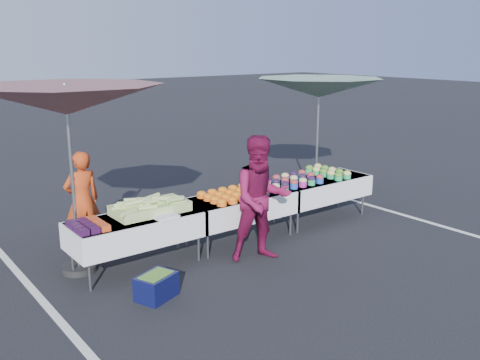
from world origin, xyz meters
TOP-DOWN VIEW (x-y plane):
  - ground at (0.00, 0.00)m, footprint 80.00×80.00m
  - stripe_left at (-3.20, 0.00)m, footprint 0.10×5.00m
  - stripe_right at (3.20, 0.00)m, footprint 0.10×5.00m
  - table_left at (-1.80, 0.00)m, footprint 1.86×0.81m
  - table_center at (0.00, 0.00)m, footprint 1.86×0.81m
  - table_right at (1.80, 0.00)m, footprint 1.86×0.81m
  - berry_punnets at (-2.51, -0.06)m, footprint 0.40×0.54m
  - corn_pile at (-1.56, 0.04)m, footprint 1.16×0.57m
  - plastic_bags at (-1.50, -0.30)m, footprint 0.30×0.25m
  - carrot_bowls at (-0.15, -0.01)m, footprint 0.95×0.69m
  - potato_cups at (0.95, 0.00)m, footprint 1.34×0.58m
  - bean_baskets at (2.06, 0.08)m, footprint 0.36×0.86m
  - vendor at (-2.08, 1.24)m, footprint 0.55×0.36m
  - customer at (-0.22, -0.79)m, footprint 1.07×0.95m
  - umbrella_left at (-2.50, 0.40)m, footprint 3.36×3.36m
  - umbrella_right at (2.50, 0.80)m, footprint 3.19×3.19m
  - storage_bin at (-2.04, -0.97)m, footprint 0.57×0.50m

SIDE VIEW (x-z plane):
  - ground at x=0.00m, z-range 0.00..0.00m
  - stripe_left at x=-3.20m, z-range 0.00..0.00m
  - stripe_right at x=3.20m, z-range 0.00..0.00m
  - storage_bin at x=-2.04m, z-range 0.01..0.32m
  - table_left at x=-1.80m, z-range 0.21..0.96m
  - table_center at x=0.00m, z-range 0.21..0.96m
  - table_right at x=1.80m, z-range 0.21..0.96m
  - vendor at x=-2.08m, z-range 0.00..1.51m
  - plastic_bags at x=-1.50m, z-range 0.75..0.80m
  - berry_punnets at x=-2.51m, z-range 0.75..0.83m
  - carrot_bowls at x=-0.15m, z-range 0.75..0.85m
  - bean_baskets at x=2.06m, z-range 0.75..0.90m
  - potato_cups at x=0.95m, z-range 0.75..0.91m
  - corn_pile at x=-1.56m, z-range 0.71..0.97m
  - customer at x=-0.22m, z-range 0.00..1.83m
  - umbrella_right at x=2.50m, z-range 1.01..3.48m
  - umbrella_left at x=-2.50m, z-range 1.05..3.63m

